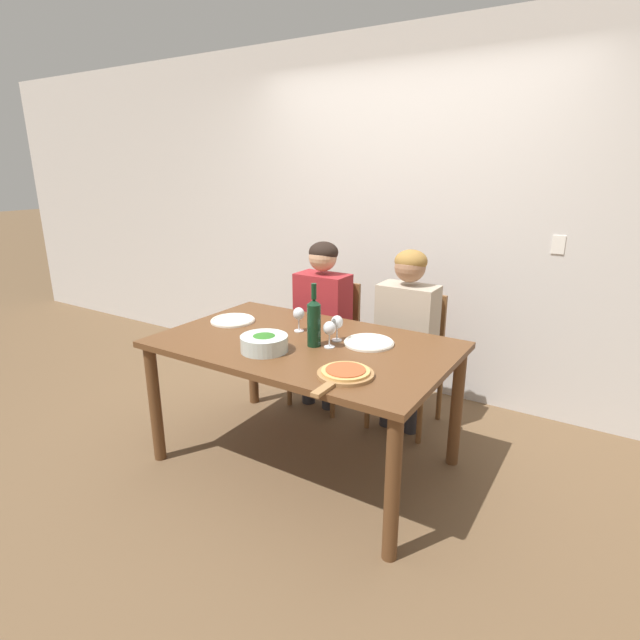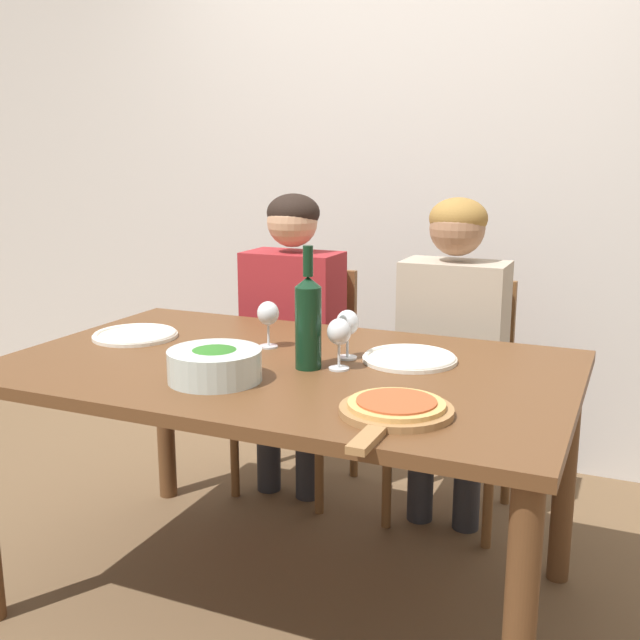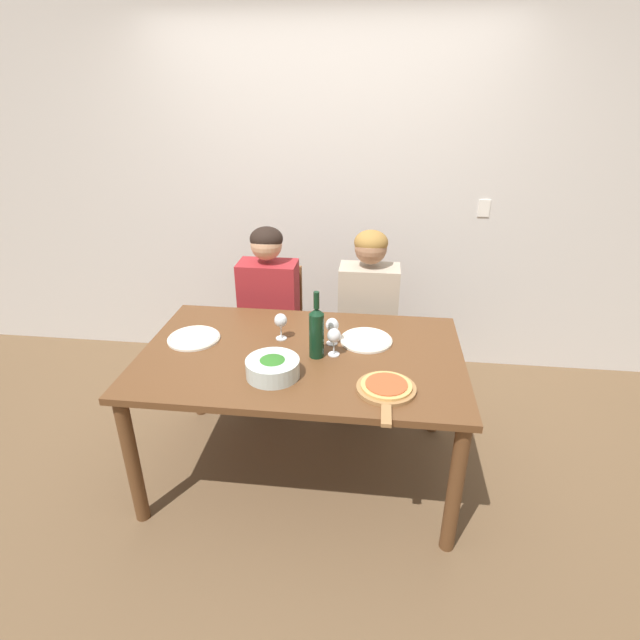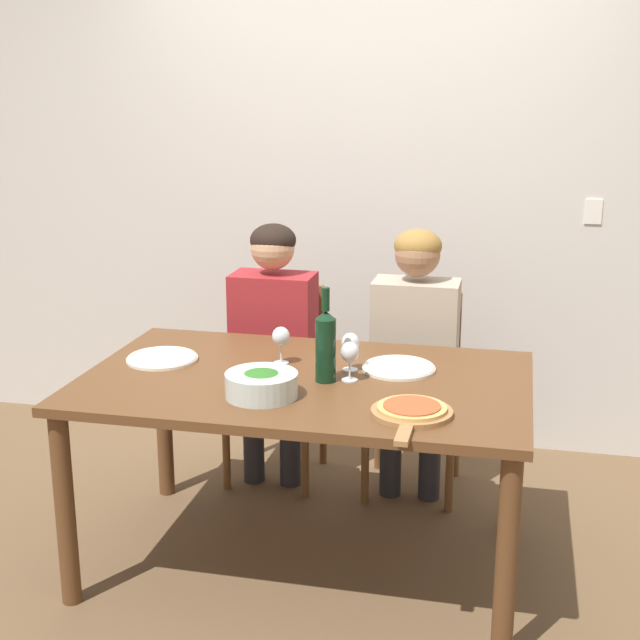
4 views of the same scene
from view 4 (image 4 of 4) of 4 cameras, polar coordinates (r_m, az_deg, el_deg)
name	(u,v)px [view 4 (image 4 of 4)]	position (r m, az deg, el deg)	size (l,w,h in m)	color
ground_plane	(306,562)	(3.69, -0.91, -15.22)	(40.00, 40.00, 0.00)	brown
back_wall	(370,184)	(4.58, 3.20, 8.66)	(10.00, 0.06, 2.70)	silver
dining_table	(305,401)	(3.40, -0.95, -5.20)	(1.68, 1.04, 0.78)	brown
chair_left	(280,373)	(4.29, -2.61, -3.41)	(0.42, 0.42, 0.91)	brown
chair_right	(416,383)	(4.18, 6.16, -4.03)	(0.42, 0.42, 0.91)	brown
person_woman	(273,329)	(4.12, -3.05, -0.61)	(0.47, 0.51, 1.24)	#28282D
person_man	(415,338)	(4.00, 6.08, -1.18)	(0.47, 0.51, 1.24)	#28282D
wine_bottle	(326,344)	(3.28, 0.36, -1.56)	(0.08, 0.08, 0.36)	black
broccoli_bowl	(262,384)	(3.16, -3.76, -4.13)	(0.26, 0.26, 0.10)	silver
dinner_plate_left	(162,358)	(3.62, -10.07, -2.42)	(0.28, 0.28, 0.02)	silver
dinner_plate_right	(399,368)	(3.46, 5.07, -3.06)	(0.28, 0.28, 0.02)	silver
pizza_on_board	(411,411)	(3.00, 5.87, -5.84)	(0.28, 0.42, 0.04)	#9E7042
wine_glass_left	(281,338)	(3.50, -2.52, -1.17)	(0.07, 0.07, 0.15)	silver
wine_glass_right	(350,345)	(3.41, 1.95, -1.58)	(0.07, 0.07, 0.15)	silver
wine_glass_centre	(350,354)	(3.30, 1.94, -2.16)	(0.07, 0.07, 0.15)	silver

